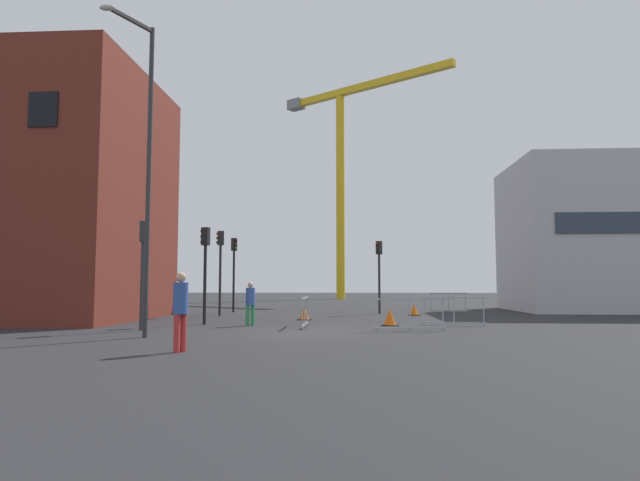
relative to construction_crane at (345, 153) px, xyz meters
The scene contains 19 objects.
ground 42.10m from the construction_crane, 90.87° to the right, with size 160.00×160.00×0.00m, color #28282B.
brick_building 37.77m from the construction_crane, 111.70° to the right, with size 10.62×9.01×10.82m.
office_block 31.62m from the construction_crane, 55.13° to the right, with size 13.34×7.92×8.60m.
construction_crane is the anchor object (origin of this frame).
streetlamp_tall 43.01m from the construction_crane, 97.21° to the right, with size 1.00×1.71×9.34m.
traffic_light_median 41.50m from the construction_crane, 99.07° to the right, with size 0.32×0.39×3.68m.
traffic_light_corner 38.63m from the construction_crane, 97.66° to the right, with size 0.39×0.29×3.76m.
traffic_light_verge 30.92m from the construction_crane, 85.42° to the right, with size 0.36×0.38×3.82m.
traffic_light_far 30.38m from the construction_crane, 101.97° to the right, with size 0.37×0.37×4.10m.
traffic_light_crosswalk 33.50m from the construction_crane, 100.47° to the right, with size 0.39×0.34×4.16m.
pedestrian_walking 46.98m from the construction_crane, 93.91° to the right, with size 0.34×0.34×1.83m.
pedestrian_waiting 39.50m from the construction_crane, 94.61° to the right, with size 0.34×0.34×1.63m.
safety_barrier_right_run 40.15m from the construction_crane, 91.30° to the right, with size 0.07×2.33×1.08m.
safety_barrier_front 41.43m from the construction_crane, 85.88° to the right, with size 2.47×0.36×1.08m.
safety_barrier_left_run 31.09m from the construction_crane, 77.18° to the right, with size 2.02×0.12×1.08m.
safety_barrier_rear 39.41m from the construction_crane, 82.69° to the right, with size 2.38×0.35×1.08m.
traffic_cone_on_verge 36.51m from the construction_crane, 92.13° to the right, with size 0.60×0.60×0.61m.
traffic_cone_by_barrier 33.41m from the construction_crane, 82.50° to the right, with size 0.58×0.58×0.59m.
traffic_cone_striped 39.38m from the construction_crane, 86.43° to the right, with size 0.63×0.63×0.64m.
Camera 1 is at (1.54, -17.89, 1.55)m, focal length 30.76 mm.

